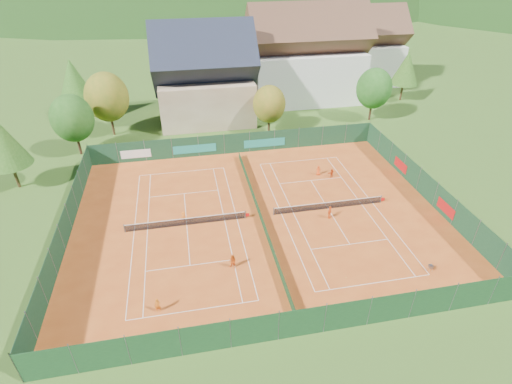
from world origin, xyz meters
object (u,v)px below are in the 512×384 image
(hotel_block_b, at_px, (360,51))
(player_right_near, at_px, (330,212))
(hotel_block_a, at_px, (306,60))
(ball_hopper, at_px, (431,266))
(chalet, at_px, (205,80))
(player_left_mid, at_px, (233,262))
(player_left_near, at_px, (158,305))
(player_right_far_b, at_px, (332,173))
(player_left_far, at_px, (184,217))
(player_right_far_a, at_px, (318,170))

(hotel_block_b, height_order, player_right_near, hotel_block_b)
(hotel_block_a, relative_size, ball_hopper, 27.00)
(chalet, bearing_deg, player_left_mid, -91.63)
(player_left_near, relative_size, player_right_far_b, 1.18)
(hotel_block_b, bearing_deg, player_left_near, -126.38)
(hotel_block_b, xyz_separation_m, player_right_near, (-22.53, -45.72, -5.84))
(player_right_far_b, bearing_deg, hotel_block_b, -138.29)
(hotel_block_b, height_order, player_left_far, hotel_block_b)
(hotel_block_a, bearing_deg, player_left_near, -119.50)
(player_left_near, xyz_separation_m, player_right_far_b, (21.69, 18.18, -0.11))
(player_left_near, height_order, player_left_mid, player_left_mid)
(player_left_near, distance_m, player_right_far_b, 28.30)
(player_left_near, bearing_deg, player_right_near, 32.24)
(hotel_block_a, relative_size, player_right_far_b, 17.90)
(chalet, distance_m, player_left_far, 30.49)
(hotel_block_a, xyz_separation_m, player_right_far_b, (-5.16, -29.26, -6.78))
(player_left_mid, distance_m, player_right_far_a, 20.22)
(chalet, height_order, player_right_far_b, chalet)
(ball_hopper, relative_size, player_left_mid, 0.52)
(player_right_far_a, bearing_deg, player_left_mid, 62.31)
(player_left_near, height_order, player_right_near, player_right_near)
(hotel_block_b, distance_m, ball_hopper, 58.08)
(ball_hopper, relative_size, player_left_near, 0.56)
(player_right_near, bearing_deg, player_left_near, 143.52)
(player_left_mid, xyz_separation_m, player_right_near, (11.54, 5.80, 0.01))
(player_left_far, bearing_deg, player_right_far_b, -159.10)
(player_left_near, bearing_deg, player_left_far, 81.99)
(player_right_far_a, relative_size, player_right_far_b, 1.11)
(player_left_mid, height_order, player_right_far_b, player_left_mid)
(player_right_near, height_order, player_right_far_a, player_right_near)
(hotel_block_b, bearing_deg, player_left_mid, -123.48)
(chalet, xyz_separation_m, ball_hopper, (16.76, -41.43, -6.07))
(player_left_far, xyz_separation_m, player_right_far_a, (17.58, 7.05, -0.01))
(ball_hopper, bearing_deg, player_right_near, 122.91)
(player_left_far, height_order, player_right_far_b, player_left_far)
(player_right_near, height_order, player_right_far_b, player_right_near)
(player_right_far_b, bearing_deg, player_left_near, 18.89)
(hotel_block_a, distance_m, player_right_far_a, 29.92)
(player_right_near, bearing_deg, ball_hopper, -121.53)
(hotel_block_b, bearing_deg, chalet, -157.01)
(hotel_block_a, xyz_separation_m, ball_hopper, (-2.24, -47.43, -6.83))
(player_left_near, distance_m, player_left_mid, 7.83)
(hotel_block_b, relative_size, ball_hopper, 21.60)
(player_right_far_a, bearing_deg, hotel_block_b, -105.67)
(player_left_mid, xyz_separation_m, player_left_far, (-4.16, 8.07, -0.09))
(hotel_block_b, relative_size, player_right_far_b, 14.32)
(player_left_mid, relative_size, player_right_near, 0.99)
(ball_hopper, relative_size, player_right_far_b, 0.66)
(hotel_block_a, height_order, hotel_block_b, hotel_block_a)
(ball_hopper, bearing_deg, chalet, 112.02)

